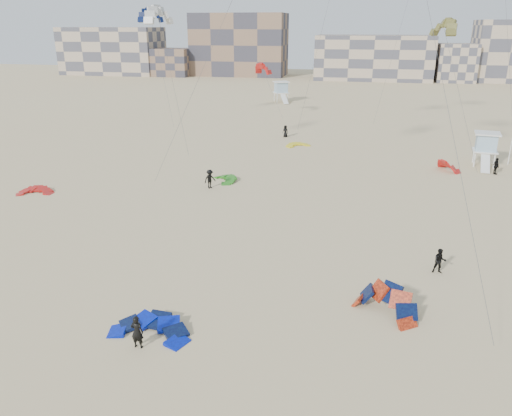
% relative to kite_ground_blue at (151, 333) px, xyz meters
% --- Properties ---
extents(ground, '(320.00, 320.00, 0.00)m').
position_rel_kite_ground_blue_xyz_m(ground, '(1.97, 0.80, 0.00)').
color(ground, '#C6B285').
rests_on(ground, ground).
extents(kite_ground_blue, '(4.21, 4.41, 1.73)m').
position_rel_kite_ground_blue_xyz_m(kite_ground_blue, '(0.00, 0.00, 0.00)').
color(kite_ground_blue, '#001AD1').
rests_on(kite_ground_blue, ground).
extents(kite_ground_orange, '(5.26, 5.25, 3.77)m').
position_rel_kite_ground_blue_xyz_m(kite_ground_orange, '(11.77, 4.39, 0.00)').
color(kite_ground_orange, '#FF461B').
rests_on(kite_ground_orange, ground).
extents(kite_ground_red, '(3.85, 4.00, 1.57)m').
position_rel_kite_ground_blue_xyz_m(kite_ground_red, '(-19.62, 18.93, 0.00)').
color(kite_ground_red, '#B52B00').
rests_on(kite_ground_red, ground).
extents(kite_ground_green, '(4.31, 4.25, 1.47)m').
position_rel_kite_ground_blue_xyz_m(kite_ground_green, '(-3.27, 26.46, 0.00)').
color(kite_ground_green, '#298D21').
rests_on(kite_ground_green, ground).
extents(kite_ground_red_far, '(4.15, 4.12, 3.12)m').
position_rel_kite_ground_blue_xyz_m(kite_ground_red_far, '(19.41, 35.04, 0.00)').
color(kite_ground_red_far, '#B52B00').
rests_on(kite_ground_red_far, ground).
extents(kite_ground_yellow, '(4.14, 4.19, 0.88)m').
position_rel_kite_ground_blue_xyz_m(kite_ground_yellow, '(1.96, 43.17, 0.00)').
color(kite_ground_yellow, yellow).
rests_on(kite_ground_yellow, ground).
extents(kitesurfer_main, '(0.63, 0.42, 1.74)m').
position_rel_kite_ground_blue_xyz_m(kitesurfer_main, '(-0.12, -1.24, 0.87)').
color(kitesurfer_main, black).
rests_on(kitesurfer_main, ground).
extents(kitesurfer_b, '(0.85, 0.69, 1.65)m').
position_rel_kite_ground_blue_xyz_m(kitesurfer_b, '(15.30, 9.96, 0.82)').
color(kitesurfer_b, black).
rests_on(kitesurfer_b, ground).
extents(kitesurfer_c, '(1.30, 1.34, 1.84)m').
position_rel_kite_ground_blue_xyz_m(kitesurfer_c, '(-4.02, 23.76, 0.92)').
color(kitesurfer_c, black).
rests_on(kitesurfer_c, ground).
extents(kitesurfer_d, '(0.68, 1.11, 1.77)m').
position_rel_kite_ground_blue_xyz_m(kitesurfer_d, '(24.03, 34.51, 0.89)').
color(kitesurfer_d, black).
rests_on(kitesurfer_d, ground).
extents(kitesurfer_e, '(0.92, 0.74, 1.64)m').
position_rel_kite_ground_blue_xyz_m(kitesurfer_e, '(-0.44, 48.27, 0.82)').
color(kitesurfer_e, black).
rests_on(kitesurfer_e, ground).
extents(kite_fly_grey, '(4.87, 4.52, 15.90)m').
position_rel_kite_ground_blue_xyz_m(kite_fly_grey, '(-11.66, 32.12, 15.59)').
color(kite_fly_grey, white).
rests_on(kite_fly_grey, ground).
extents(kite_fly_olive, '(6.74, 4.19, 14.81)m').
position_rel_kite_ground_blue_xyz_m(kite_fly_olive, '(16.90, 32.56, 14.45)').
color(kite_fly_olive, brown).
rests_on(kite_fly_olive, ground).
extents(kite_fly_navy, '(7.43, 8.23, 16.29)m').
position_rel_kite_ground_blue_xyz_m(kite_fly_navy, '(-21.17, 52.48, 15.89)').
color(kite_fly_navy, '#071B41').
rests_on(kite_fly_navy, ground).
extents(kite_fly_red, '(6.42, 6.21, 8.47)m').
position_rel_kite_ground_blue_xyz_m(kite_fly_red, '(-6.27, 61.34, 8.00)').
color(kite_fly_red, '#B52B00').
rests_on(kite_fly_red, ground).
extents(lifeguard_tower_near, '(2.95, 5.26, 3.71)m').
position_rel_kite_ground_blue_xyz_m(lifeguard_tower_near, '(23.52, 37.96, 1.84)').
color(lifeguard_tower_near, white).
rests_on(lifeguard_tower_near, ground).
extents(lifeguard_tower_far, '(3.80, 6.05, 4.05)m').
position_rel_kite_ground_blue_xyz_m(lifeguard_tower_far, '(-6.48, 81.59, 2.01)').
color(lifeguard_tower_far, white).
rests_on(lifeguard_tower_far, ground).
extents(condo_west_a, '(30.00, 15.00, 14.00)m').
position_rel_kite_ground_blue_xyz_m(condo_west_a, '(-68.03, 130.80, 7.00)').
color(condo_west_a, tan).
rests_on(condo_west_a, ground).
extents(condo_west_b, '(28.00, 14.00, 18.00)m').
position_rel_kite_ground_blue_xyz_m(condo_west_b, '(-28.03, 134.80, 9.00)').
color(condo_west_b, '#7D604B').
rests_on(condo_west_b, ground).
extents(condo_mid, '(32.00, 16.00, 12.00)m').
position_rel_kite_ground_blue_xyz_m(condo_mid, '(11.97, 130.80, 6.00)').
color(condo_mid, tan).
rests_on(condo_mid, ground).
extents(condo_fill_left, '(12.00, 10.00, 8.00)m').
position_rel_kite_ground_blue_xyz_m(condo_fill_left, '(-48.03, 128.80, 4.00)').
color(condo_fill_left, '#7D604B').
rests_on(condo_fill_left, ground).
extents(condo_fill_right, '(10.00, 10.00, 10.00)m').
position_rel_kite_ground_blue_xyz_m(condo_fill_right, '(33.97, 128.80, 5.00)').
color(condo_fill_right, tan).
rests_on(condo_fill_right, ground).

